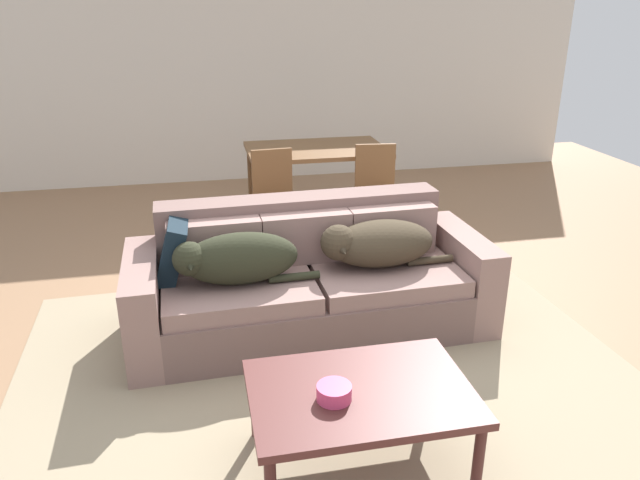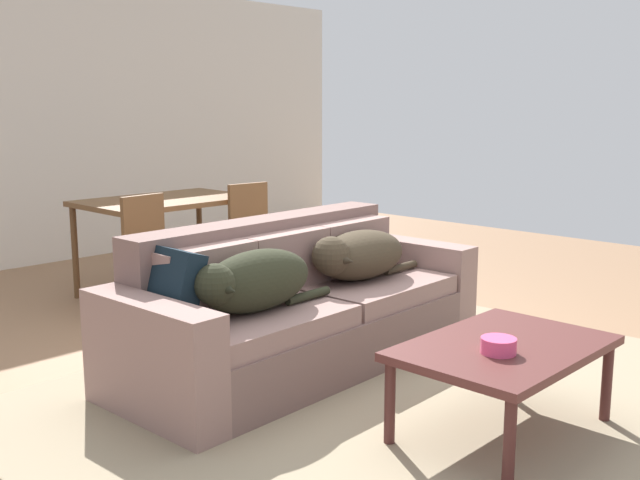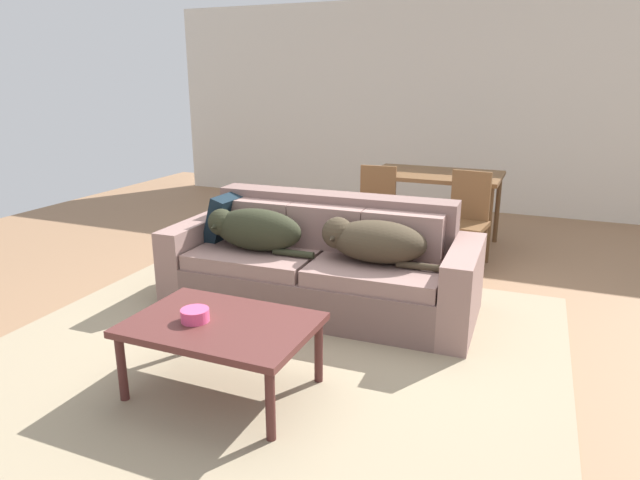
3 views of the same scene
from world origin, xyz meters
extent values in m
plane|color=#926B4C|center=(0.00, 0.00, 0.00)|extent=(10.00, 10.00, 0.00)
cube|color=beige|center=(0.00, 4.00, 1.35)|extent=(8.00, 0.12, 2.70)
cube|color=gray|center=(-0.16, -0.68, 0.01)|extent=(3.75, 3.41, 0.01)
cube|color=#745953|center=(-0.16, 0.11, 0.17)|extent=(1.97, 0.97, 0.33)
cube|color=gray|center=(-0.64, 0.10, 0.39)|extent=(0.97, 0.90, 0.11)
cube|color=gray|center=(0.33, 0.13, 0.39)|extent=(0.97, 0.90, 0.11)
cube|color=#745953|center=(-0.17, 0.45, 0.64)|extent=(1.95, 0.30, 0.40)
cube|color=gray|center=(-0.76, 0.24, 0.61)|extent=(0.60, 0.18, 0.33)
cube|color=gray|center=(-0.16, 0.26, 0.61)|extent=(0.60, 0.18, 0.33)
cube|color=gray|center=(0.44, 0.28, 0.61)|extent=(0.60, 0.18, 0.33)
cube|color=gray|center=(-1.23, 0.08, 0.30)|extent=(0.23, 0.92, 0.60)
cube|color=gray|center=(0.92, 0.14, 0.30)|extent=(0.23, 0.92, 0.60)
ellipsoid|color=#282A1B|center=(-0.62, 0.00, 0.61)|extent=(0.72, 0.33, 0.33)
sphere|color=#282A1B|center=(-0.92, -0.03, 0.65)|extent=(0.21, 0.21, 0.21)
cone|color=black|center=(-0.92, -0.13, 0.64)|extent=(0.10, 0.12, 0.09)
cylinder|color=#282A1B|center=(-0.30, -0.05, 0.48)|extent=(0.32, 0.06, 0.05)
ellipsoid|color=#3D3223|center=(0.31, 0.09, 0.60)|extent=(0.72, 0.41, 0.30)
sphere|color=#3D3223|center=(0.01, 0.06, 0.64)|extent=(0.23, 0.23, 0.23)
cone|color=#2D251A|center=(0.02, -0.05, 0.63)|extent=(0.11, 0.13, 0.10)
cylinder|color=#3D3223|center=(0.63, 0.02, 0.48)|extent=(0.32, 0.06, 0.05)
cube|color=black|center=(-1.03, 0.20, 0.62)|extent=(0.23, 0.39, 0.40)
cube|color=#562926|center=(-0.18, -1.21, 0.42)|extent=(1.02, 0.70, 0.04)
cylinder|color=#492320|center=(0.27, -1.51, 0.20)|extent=(0.05, 0.05, 0.40)
cylinder|color=#492320|center=(-0.64, -0.91, 0.20)|extent=(0.05, 0.05, 0.40)
cylinder|color=#492320|center=(0.27, -0.91, 0.20)|extent=(0.05, 0.05, 0.40)
cylinder|color=#EA4C7F|center=(-0.32, -1.26, 0.47)|extent=(0.16, 0.16, 0.07)
cube|color=brown|center=(0.29, 2.14, 0.75)|extent=(1.32, 0.85, 0.04)
cylinder|color=brown|center=(-0.32, 1.76, 0.37)|extent=(0.05, 0.05, 0.73)
cylinder|color=brown|center=(0.90, 1.76, 0.37)|extent=(0.05, 0.05, 0.73)
cylinder|color=brown|center=(-0.32, 2.51, 0.37)|extent=(0.05, 0.05, 0.73)
cylinder|color=brown|center=(0.90, 2.51, 0.37)|extent=(0.05, 0.05, 0.73)
cube|color=brown|center=(-0.18, 1.53, 0.43)|extent=(0.43, 0.43, 0.04)
cube|color=brown|center=(-0.20, 1.71, 0.66)|extent=(0.36, 0.07, 0.43)
cylinder|color=brown|center=(-0.33, 1.35, 0.20)|extent=(0.04, 0.04, 0.41)
cylinder|color=brown|center=(0.00, 1.38, 0.20)|extent=(0.04, 0.04, 0.41)
cylinder|color=brown|center=(-0.36, 1.69, 0.20)|extent=(0.04, 0.04, 0.41)
cylinder|color=brown|center=(-0.03, 1.72, 0.20)|extent=(0.04, 0.04, 0.41)
cube|color=brown|center=(0.71, 1.45, 0.42)|extent=(0.44, 0.44, 0.04)
cube|color=brown|center=(0.73, 1.63, 0.67)|extent=(0.36, 0.08, 0.46)
cylinder|color=brown|center=(0.52, 1.30, 0.20)|extent=(0.04, 0.04, 0.40)
cylinder|color=brown|center=(0.86, 1.26, 0.20)|extent=(0.04, 0.04, 0.40)
cylinder|color=brown|center=(0.56, 1.64, 0.20)|extent=(0.04, 0.04, 0.40)
cylinder|color=brown|center=(0.89, 1.60, 0.20)|extent=(0.04, 0.04, 0.40)
camera|label=1|loc=(-0.83, -3.42, 2.08)|focal=33.82mm
camera|label=2|loc=(-3.13, -2.87, 1.52)|focal=41.80mm
camera|label=3|loc=(1.42, -3.61, 1.74)|focal=31.46mm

